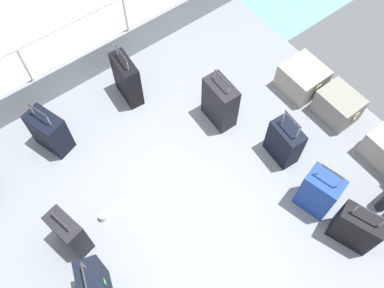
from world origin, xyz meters
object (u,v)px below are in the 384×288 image
object	(u,v)px
suitcase_2	(50,132)
suitcase_6	(220,103)
suitcase_7	(356,228)
suitcase_3	(127,79)
suitcase_5	(284,142)
cargo_crate_0	(302,79)
suitcase_4	(319,192)
suitcase_1	(70,233)
cargo_crate_1	(338,106)
paper_cup	(103,217)

from	to	relation	value
suitcase_2	suitcase_6	xyz separation A→B (m)	(0.93, 1.84, 0.05)
suitcase_6	suitcase_7	bearing A→B (deg)	3.45
suitcase_3	suitcase_5	world-z (taller)	suitcase_3
cargo_crate_0	suitcase_3	distance (m)	2.27
suitcase_3	suitcase_4	size ratio (longest dim) A/B	0.97
cargo_crate_0	suitcase_7	xyz separation A→B (m)	(1.78, -1.04, 0.10)
suitcase_1	suitcase_3	world-z (taller)	suitcase_3
cargo_crate_1	suitcase_1	distance (m)	3.52
suitcase_3	suitcase_7	world-z (taller)	suitcase_3
cargo_crate_1	suitcase_3	world-z (taller)	suitcase_3
cargo_crate_0	suitcase_1	xyz separation A→B (m)	(0.02, -3.42, 0.11)
suitcase_5	suitcase_6	size ratio (longest dim) A/B	0.96
suitcase_2	suitcase_5	world-z (taller)	suitcase_5
suitcase_7	paper_cup	xyz separation A→B (m)	(-1.81, -2.01, -0.24)
suitcase_5	suitcase_4	bearing A→B (deg)	-12.92
suitcase_2	suitcase_5	size ratio (longest dim) A/B	0.94
suitcase_4	suitcase_5	bearing A→B (deg)	167.08
suitcase_1	suitcase_6	size ratio (longest dim) A/B	0.86
cargo_crate_0	cargo_crate_1	size ratio (longest dim) A/B	1.02
suitcase_6	paper_cup	world-z (taller)	suitcase_6
suitcase_4	suitcase_6	bearing A→B (deg)	-176.27
suitcase_3	cargo_crate_0	bearing A→B (deg)	55.56
suitcase_4	paper_cup	distance (m)	2.39
cargo_crate_1	suitcase_2	bearing A→B (deg)	-120.48
suitcase_3	suitcase_4	distance (m)	2.68
cargo_crate_0	paper_cup	xyz separation A→B (m)	(-0.02, -3.05, -0.14)
suitcase_1	cargo_crate_1	bearing A→B (deg)	80.86
suitcase_6	paper_cup	size ratio (longest dim) A/B	8.03
suitcase_2	suitcase_4	xyz separation A→B (m)	(2.49, 1.94, 0.03)
suitcase_5	suitcase_7	xyz separation A→B (m)	(1.21, -0.14, 0.01)
suitcase_4	suitcase_7	world-z (taller)	suitcase_4
suitcase_1	suitcase_2	world-z (taller)	suitcase_2
cargo_crate_0	suitcase_1	distance (m)	3.43
suitcase_3	suitcase_6	bearing A→B (deg)	35.27
suitcase_3	suitcase_2	bearing A→B (deg)	-86.80
suitcase_7	paper_cup	world-z (taller)	suitcase_7
cargo_crate_0	suitcase_5	xyz separation A→B (m)	(0.58, -0.91, 0.09)
cargo_crate_1	suitcase_5	xyz separation A→B (m)	(-0.00, -0.95, 0.08)
suitcase_3	suitcase_6	distance (m)	1.22
cargo_crate_1	suitcase_2	xyz separation A→B (m)	(-1.80, -3.05, 0.09)
cargo_crate_0	suitcase_5	bearing A→B (deg)	-57.40
cargo_crate_0	suitcase_6	bearing A→B (deg)	-103.89
cargo_crate_0	suitcase_7	world-z (taller)	suitcase_7
cargo_crate_0	suitcase_3	xyz separation A→B (m)	(-1.28, -1.87, 0.14)
suitcase_1	paper_cup	distance (m)	0.45
suitcase_3	suitcase_5	bearing A→B (deg)	27.37
cargo_crate_1	suitcase_7	size ratio (longest dim) A/B	0.72
suitcase_7	paper_cup	distance (m)	2.72
suitcase_3	suitcase_5	xyz separation A→B (m)	(1.86, 0.96, -0.05)
suitcase_2	suitcase_4	distance (m)	3.16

